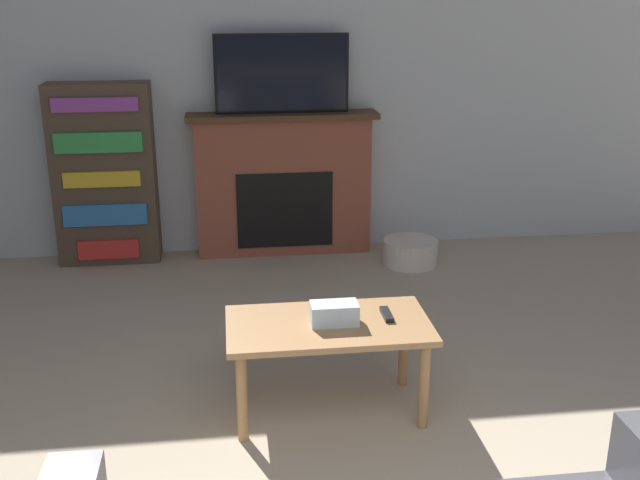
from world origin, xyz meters
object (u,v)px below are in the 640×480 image
object	(u,v)px
bookshelf	(105,175)
storage_basket	(410,252)
coffee_table	(328,336)
fireplace	(283,184)
tv	(282,74)

from	to	relation	value
bookshelf	storage_basket	size ratio (longest dim) A/B	3.28
coffee_table	storage_basket	xyz separation A→B (m)	(0.88, 1.93, -0.31)
coffee_table	fireplace	bearing A→B (deg)	90.48
tv	storage_basket	size ratio (longest dim) A/B	2.41
fireplace	coffee_table	world-z (taller)	fireplace
tv	storage_basket	distance (m)	1.60
coffee_table	storage_basket	world-z (taller)	coffee_table
tv	storage_basket	world-z (taller)	tv
storage_basket	fireplace	bearing A→B (deg)	156.75
tv	bookshelf	world-z (taller)	tv
tv	bookshelf	size ratio (longest dim) A/B	0.74
coffee_table	bookshelf	xyz separation A→B (m)	(-1.32, 2.29, 0.26)
coffee_table	bookshelf	distance (m)	2.66
bookshelf	coffee_table	bearing A→B (deg)	-60.11
fireplace	tv	size ratio (longest dim) A/B	1.45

